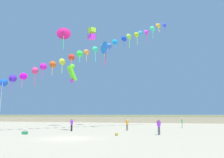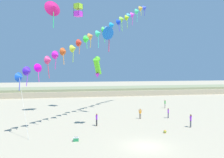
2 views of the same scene
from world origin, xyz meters
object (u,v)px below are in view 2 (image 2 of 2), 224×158
person_far_right (191,120)px  beach_cooler (76,139)px  beach_ball (165,132)px  person_near_left (165,103)px  large_kite_low_lead (53,7)px  person_far_left (140,113)px  large_kite_mid_trail (109,34)px  large_kite_outer_drift (78,10)px  person_mid_center (97,119)px  person_near_right (168,112)px  large_kite_high_solo (97,66)px

person_far_right → beach_cooler: 15.45m
beach_ball → person_near_left: bearing=66.3°
person_far_right → large_kite_low_lead: bearing=146.8°
beach_ball → person_far_right: bearing=23.5°
person_far_left → large_kite_low_lead: size_ratio=0.35×
large_kite_mid_trail → beach_cooler: large_kite_mid_trail is taller
large_kite_outer_drift → beach_ball: (9.33, -17.79, -18.30)m
person_far_left → large_kite_mid_trail: 13.66m
person_near_left → person_far_left: 11.70m
large_kite_mid_trail → beach_ball: bearing=-68.3°
person_near_left → person_far_left: person_near_left is taller
person_mid_center → beach_ball: size_ratio=4.75×
person_near_left → beach_cooler: 25.66m
person_near_left → person_near_right: size_ratio=1.07×
person_near_left → large_kite_mid_trail: 18.18m
person_mid_center → large_kite_mid_trail: large_kite_mid_trail is taller
person_mid_center → beach_cooler: 7.02m
person_near_right → beach_cooler: bearing=-147.9°
person_far_left → large_kite_low_lead: 21.99m
person_far_right → beach_cooler: person_far_right is taller
person_near_right → large_kite_high_solo: (-11.63, -3.42, 7.18)m
large_kite_high_solo → beach_cooler: bearing=-117.9°
person_near_left → person_near_right: (-3.38, -8.93, -0.07)m
large_kite_mid_trail → large_kite_outer_drift: (-4.64, 6.01, 5.01)m
person_far_right → person_far_left: bearing=127.4°
person_mid_center → large_kite_high_solo: bearing=-83.3°
person_mid_center → person_near_right: bearing=14.2°
person_far_left → large_kite_mid_trail: size_ratio=0.41×
large_kite_mid_trail → person_far_right: bearing=-47.1°
person_near_right → person_far_right: person_far_right is taller
person_near_right → person_far_right: bearing=-86.4°
person_near_left → large_kite_low_lead: 27.08m
person_far_left → large_kite_high_solo: large_kite_high_solo is taller
person_mid_center → large_kite_mid_trail: (2.92, 6.70, 12.47)m
beach_cooler → beach_ball: (10.65, 1.19, -0.03)m
person_mid_center → large_kite_low_lead: bearing=124.6°
person_near_left → person_far_right: bearing=-101.2°
person_far_left → beach_ball: bearing=-87.0°
person_mid_center → beach_cooler: (-3.03, -6.28, -0.78)m
person_far_right → large_kite_outer_drift: size_ratio=0.76×
large_kite_mid_trail → large_kite_low_lead: bearing=167.8°
person_mid_center → person_far_right: 12.47m
large_kite_low_lead → beach_ball: large_kite_low_lead is taller
large_kite_low_lead → beach_cooler: large_kite_low_lead is taller
person_near_left → beach_cooler: size_ratio=2.92×
person_near_left → beach_ball: (-7.44, -16.98, -0.79)m
beach_cooler → beach_ball: beach_cooler is taller
person_far_left → beach_ball: person_far_left is taller
large_kite_low_lead → beach_cooler: bearing=-78.9°
person_far_left → large_kite_outer_drift: large_kite_outer_drift is taller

